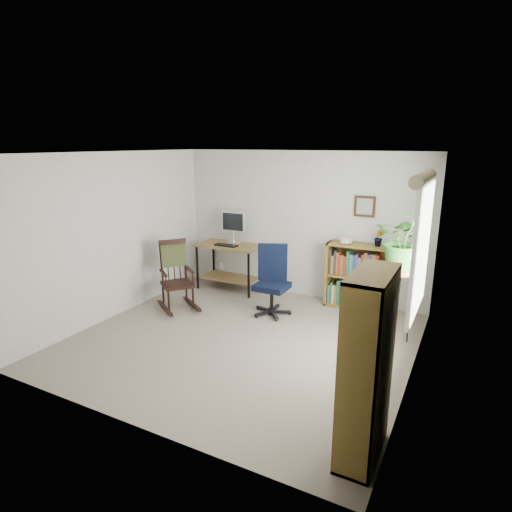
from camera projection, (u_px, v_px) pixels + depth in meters
The scene contains 18 objects.
floor at pixel (242, 340), 5.64m from camera, with size 4.20×4.00×0.00m, color gray.
ceiling at pixel (240, 153), 5.02m from camera, with size 4.20×4.00×0.00m, color white.
wall_back at pixel (301, 225), 7.04m from camera, with size 4.20×0.00×2.40m, color beige.
wall_front at pixel (125, 303), 3.61m from camera, with size 4.20×0.00×2.40m, color beige.
wall_left at pixel (117, 235), 6.26m from camera, with size 0.00×4.00×2.40m, color beige.
wall_right at pixel (419, 275), 4.39m from camera, with size 0.00×4.00×2.40m, color beige.
window at pixel (421, 249), 4.62m from camera, with size 0.12×1.20×1.50m, color white, non-canonical shape.
desk at pixel (230, 267), 7.52m from camera, with size 1.12×0.62×0.81m, color olive, non-canonical shape.
monitor at pixel (233, 227), 7.47m from camera, with size 0.46×0.16×0.56m, color silver, non-canonical shape.
keyboard at pixel (226, 245), 7.31m from camera, with size 0.40×0.15×0.03m, color black.
office_chair at pixel (272, 281), 6.34m from camera, with size 0.58×0.58×1.06m, color black, non-canonical shape.
rocking_chair at pixel (177, 275), 6.57m from camera, with size 0.56×0.94×1.09m, color black, non-canonical shape.
low_bookshelf at pixel (358, 277), 6.60m from camera, with size 0.97×0.32×1.02m, color olive, non-canonical shape.
tall_bookshelf at pixel (366, 368), 3.38m from camera, with size 0.30×0.69×1.59m, color olive, non-canonical shape.
plant_stand at pixel (399, 303), 5.50m from camera, with size 0.29×0.29×1.05m, color black, non-canonical shape.
spider_plant at pixel (407, 212), 5.19m from camera, with size 1.69×1.88×1.46m, color #2B6222.
potted_plant_small at pixel (379, 243), 6.34m from camera, with size 0.13×0.24×0.11m, color #2B6222.
framed_picture at pixel (365, 206), 6.46m from camera, with size 0.32×0.04×0.32m, color black, non-canonical shape.
Camera 1 is at (2.54, -4.50, 2.52)m, focal length 30.00 mm.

